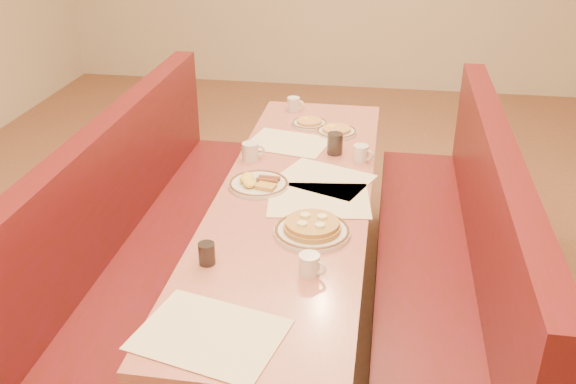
# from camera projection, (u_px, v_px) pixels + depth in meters

# --- Properties ---
(ground) EXTENTS (8.00, 8.00, 0.00)m
(ground) POSITION_uv_depth(u_px,v_px,m) (294.00, 322.00, 3.30)
(ground) COLOR #9E6647
(ground) RESTS_ON ground
(diner_table) EXTENTS (0.70, 2.50, 0.75)m
(diner_table) POSITION_uv_depth(u_px,v_px,m) (294.00, 261.00, 3.13)
(diner_table) COLOR black
(diner_table) RESTS_ON ground
(booth_left) EXTENTS (0.55, 2.50, 1.05)m
(booth_left) POSITION_uv_depth(u_px,v_px,m) (151.00, 251.00, 3.24)
(booth_left) COLOR #4C3326
(booth_left) RESTS_ON ground
(booth_right) EXTENTS (0.55, 2.50, 1.05)m
(booth_right) POSITION_uv_depth(u_px,v_px,m) (447.00, 277.00, 3.04)
(booth_right) COLOR #4C3326
(booth_right) RESTS_ON ground
(placemat_near_left) EXTENTS (0.52, 0.44, 0.00)m
(placemat_near_left) POSITION_uv_depth(u_px,v_px,m) (210.00, 334.00, 2.06)
(placemat_near_left) COLOR #F9E4C3
(placemat_near_left) RESTS_ON diner_table
(placemat_near_right) EXTENTS (0.49, 0.39, 0.00)m
(placemat_near_right) POSITION_uv_depth(u_px,v_px,m) (319.00, 200.00, 2.89)
(placemat_near_right) COLOR #F9E4C3
(placemat_near_right) RESTS_ON diner_table
(placemat_far_left) EXTENTS (0.48, 0.39, 0.00)m
(placemat_far_left) POSITION_uv_depth(u_px,v_px,m) (288.00, 143.00, 3.48)
(placemat_far_left) COLOR #F9E4C3
(placemat_far_left) RESTS_ON diner_table
(placemat_far_right) EXTENTS (0.51, 0.45, 0.00)m
(placemat_far_right) POSITION_uv_depth(u_px,v_px,m) (324.00, 178.00, 3.09)
(placemat_far_right) COLOR #F9E4C3
(placemat_far_right) RESTS_ON diner_table
(pancake_plate) EXTENTS (0.31, 0.31, 0.07)m
(pancake_plate) POSITION_uv_depth(u_px,v_px,m) (312.00, 229.00, 2.62)
(pancake_plate) COLOR silver
(pancake_plate) RESTS_ON diner_table
(eggs_plate) EXTENTS (0.28, 0.28, 0.06)m
(eggs_plate) POSITION_uv_depth(u_px,v_px,m) (258.00, 183.00, 3.01)
(eggs_plate) COLOR silver
(eggs_plate) RESTS_ON diner_table
(extra_plate_mid) EXTENTS (0.23, 0.23, 0.05)m
(extra_plate_mid) POSITION_uv_depth(u_px,v_px,m) (336.00, 131.00, 3.61)
(extra_plate_mid) COLOR silver
(extra_plate_mid) RESTS_ON diner_table
(extra_plate_far) EXTENTS (0.21, 0.21, 0.04)m
(extra_plate_far) POSITION_uv_depth(u_px,v_px,m) (309.00, 123.00, 3.72)
(extra_plate_far) COLOR silver
(extra_plate_far) RESTS_ON diner_table
(coffee_mug_a) EXTENTS (0.11, 0.08, 0.08)m
(coffee_mug_a) POSITION_uv_depth(u_px,v_px,m) (310.00, 265.00, 2.35)
(coffee_mug_a) COLOR silver
(coffee_mug_a) RESTS_ON diner_table
(coffee_mug_b) EXTENTS (0.12, 0.08, 0.09)m
(coffee_mug_b) POSITION_uv_depth(u_px,v_px,m) (251.00, 151.00, 3.28)
(coffee_mug_b) COLOR silver
(coffee_mug_b) RESTS_ON diner_table
(coffee_mug_c) EXTENTS (0.11, 0.08, 0.08)m
(coffee_mug_c) POSITION_uv_depth(u_px,v_px,m) (361.00, 153.00, 3.26)
(coffee_mug_c) COLOR silver
(coffee_mug_c) RESTS_ON diner_table
(coffee_mug_d) EXTENTS (0.11, 0.08, 0.08)m
(coffee_mug_d) POSITION_uv_depth(u_px,v_px,m) (294.00, 104.00, 3.93)
(coffee_mug_d) COLOR silver
(coffee_mug_d) RESTS_ON diner_table
(soda_tumbler_near) EXTENTS (0.06, 0.06, 0.09)m
(soda_tumbler_near) POSITION_uv_depth(u_px,v_px,m) (207.00, 254.00, 2.42)
(soda_tumbler_near) COLOR black
(soda_tumbler_near) RESTS_ON diner_table
(soda_tumbler_mid) EXTENTS (0.08, 0.08, 0.11)m
(soda_tumbler_mid) POSITION_uv_depth(u_px,v_px,m) (335.00, 144.00, 3.34)
(soda_tumbler_mid) COLOR black
(soda_tumbler_mid) RESTS_ON diner_table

